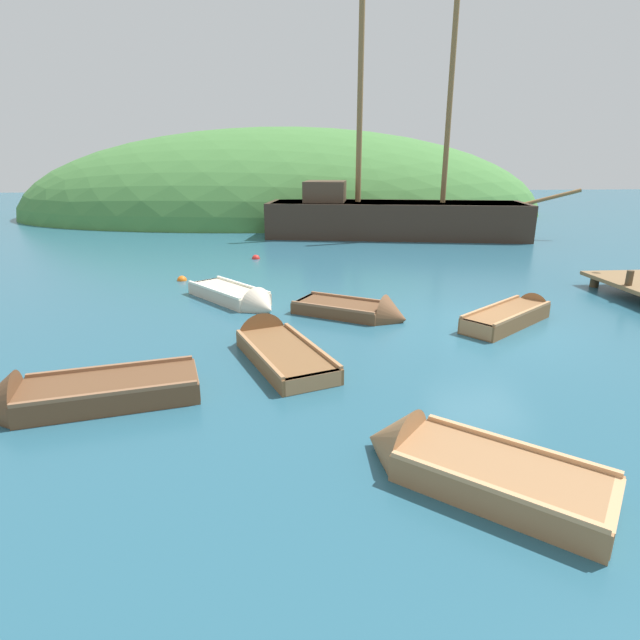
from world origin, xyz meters
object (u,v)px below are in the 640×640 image
(rowboat_center, at_px, (274,348))
(buoy_orange, at_px, (182,280))
(rowboat_outer_left, at_px, (460,468))
(rowboat_far, at_px, (74,398))
(rowboat_outer_right, at_px, (361,313))
(rowboat_near_dock, at_px, (239,299))
(buoy_red, at_px, (256,259))
(sailing_ship, at_px, (392,223))
(rowboat_portside, at_px, (515,316))

(rowboat_center, distance_m, buoy_orange, 8.06)
(rowboat_outer_left, relative_size, rowboat_far, 0.85)
(rowboat_outer_right, distance_m, rowboat_near_dock, 3.80)
(rowboat_outer_left, xyz_separation_m, rowboat_outer_right, (-0.11, 7.35, -0.04))
(rowboat_far, bearing_deg, buoy_red, -114.01)
(sailing_ship, relative_size, rowboat_outer_left, 5.09)
(rowboat_center, xyz_separation_m, rowboat_near_dock, (-1.04, 4.20, 0.02))
(rowboat_center, bearing_deg, buoy_orange, 4.05)
(rowboat_near_dock, bearing_deg, rowboat_center, -23.29)
(rowboat_portside, height_order, buoy_orange, rowboat_portside)
(rowboat_portside, distance_m, buoy_red, 11.93)
(sailing_ship, height_order, rowboat_near_dock, sailing_ship)
(rowboat_far, xyz_separation_m, buoy_orange, (0.24, 9.59, -0.14))
(rowboat_portside, relative_size, buoy_orange, 10.30)
(rowboat_outer_left, relative_size, rowboat_outer_right, 0.99)
(rowboat_center, bearing_deg, sailing_ship, -40.64)
(rowboat_portside, height_order, rowboat_outer_right, rowboat_outer_right)
(sailing_ship, bearing_deg, rowboat_portside, -79.89)
(rowboat_near_dock, bearing_deg, rowboat_outer_right, 26.53)
(rowboat_far, relative_size, rowboat_outer_right, 1.17)
(buoy_orange, relative_size, buoy_red, 0.98)
(rowboat_outer_left, relative_size, rowboat_center, 0.84)
(buoy_orange, bearing_deg, rowboat_center, -66.22)
(rowboat_outer_left, bearing_deg, rowboat_portside, -80.53)
(buoy_orange, bearing_deg, rowboat_outer_right, -40.85)
(sailing_ship, xyz_separation_m, rowboat_outer_right, (-4.26, -14.83, -0.64))
(rowboat_outer_left, xyz_separation_m, buoy_red, (-3.24, 16.14, -0.13))
(rowboat_far, bearing_deg, rowboat_center, -160.27)
(rowboat_outer_right, height_order, buoy_red, rowboat_outer_right)
(rowboat_portside, height_order, rowboat_outer_left, rowboat_outer_left)
(sailing_ship, height_order, rowboat_center, sailing_ship)
(rowboat_portside, bearing_deg, rowboat_center, 157.46)
(rowboat_outer_left, height_order, buoy_red, rowboat_outer_left)
(sailing_ship, distance_m, rowboat_far, 22.02)
(rowboat_far, bearing_deg, rowboat_outer_left, 143.69)
(sailing_ship, height_order, buoy_orange, sailing_ship)
(rowboat_outer_right, bearing_deg, sailing_ship, 105.89)
(rowboat_outer_right, distance_m, buoy_orange, 7.43)
(rowboat_outer_left, distance_m, rowboat_far, 6.52)
(rowboat_portside, xyz_separation_m, rowboat_center, (-6.40, -1.76, -0.04))
(rowboat_center, xyz_separation_m, buoy_orange, (-3.25, 7.38, -0.10))
(rowboat_near_dock, height_order, buoy_red, rowboat_near_dock)
(rowboat_portside, xyz_separation_m, rowboat_outer_left, (-3.92, -6.59, -0.01))
(rowboat_far, height_order, buoy_orange, rowboat_far)
(sailing_ship, relative_size, rowboat_outer_right, 5.04)
(sailing_ship, bearing_deg, rowboat_outer_left, -89.63)
(rowboat_center, distance_m, rowboat_near_dock, 4.33)
(sailing_ship, bearing_deg, rowboat_far, -106.39)
(buoy_red, bearing_deg, rowboat_near_dock, -92.27)
(rowboat_center, bearing_deg, buoy_red, -15.90)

